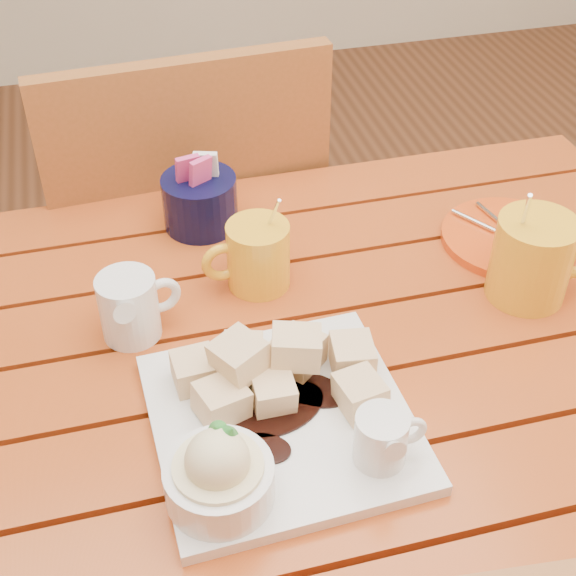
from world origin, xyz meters
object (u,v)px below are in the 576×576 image
object	(u,v)px
coffee_mug_right	(534,258)
coffee_mug_left	(256,255)
dessert_plate	(269,423)
orange_saucer	(510,238)
table	(280,414)
chair_far	(187,249)

from	to	relation	value
coffee_mug_right	coffee_mug_left	bearing A→B (deg)	170.78
dessert_plate	orange_saucer	size ratio (longest dim) A/B	1.50
coffee_mug_left	coffee_mug_right	bearing A→B (deg)	-21.13
dessert_plate	coffee_mug_right	bearing A→B (deg)	22.18
table	chair_far	size ratio (longest dim) A/B	1.26
table	chair_far	xyz separation A→B (m)	(-0.05, 0.53, -0.11)
coffee_mug_right	chair_far	world-z (taller)	chair_far
table	dessert_plate	world-z (taller)	dessert_plate
dessert_plate	coffee_mug_right	distance (m)	0.41
coffee_mug_right	chair_far	distance (m)	0.69
coffee_mug_right	orange_saucer	size ratio (longest dim) A/B	0.90
table	coffee_mug_right	xyz separation A→B (m)	(0.34, 0.03, 0.17)
dessert_plate	chair_far	world-z (taller)	chair_far
dessert_plate	coffee_mug_right	xyz separation A→B (m)	(0.38, 0.16, 0.03)
dessert_plate	table	bearing A→B (deg)	71.27
dessert_plate	orange_saucer	world-z (taller)	dessert_plate
table	orange_saucer	size ratio (longest dim) A/B	6.33
orange_saucer	chair_far	distance (m)	0.62
coffee_mug_right	chair_far	size ratio (longest dim) A/B	0.18
dessert_plate	chair_far	bearing A→B (deg)	90.19
table	coffee_mug_right	bearing A→B (deg)	4.80
dessert_plate	chair_far	size ratio (longest dim) A/B	0.30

